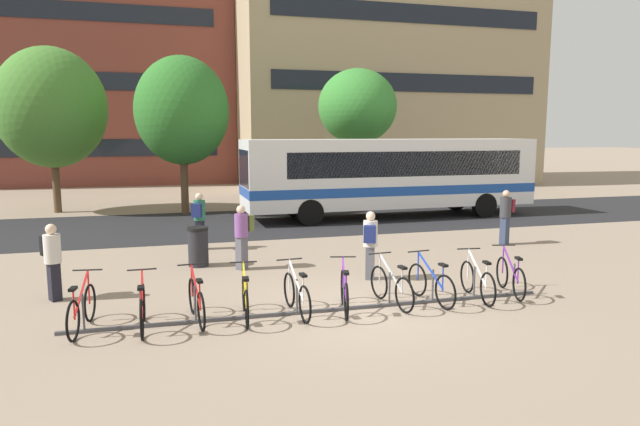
% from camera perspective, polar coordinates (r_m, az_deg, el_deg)
% --- Properties ---
extents(ground, '(200.00, 200.00, 0.00)m').
position_cam_1_polar(ground, '(11.26, 4.43, -9.75)').
color(ground, gray).
extents(bus_lane_asphalt, '(80.00, 7.20, 0.01)m').
position_cam_1_polar(bus_lane_asphalt, '(21.84, -5.67, -0.96)').
color(bus_lane_asphalt, '#232326').
rests_on(bus_lane_asphalt, ground).
extents(city_bus, '(12.06, 2.71, 3.20)m').
position_cam_1_polar(city_bus, '(23.08, 7.01, 3.94)').
color(city_bus, white).
rests_on(city_bus, ground).
extents(bike_rack, '(9.52, 0.14, 0.70)m').
position_cam_1_polar(bike_rack, '(11.03, 0.08, -9.62)').
color(bike_rack, '#47474C').
rests_on(bike_rack, ground).
extents(parked_bicycle_red_0, '(0.52, 1.71, 0.99)m').
position_cam_1_polar(parked_bicycle_red_0, '(10.80, -23.11, -9.06)').
color(parked_bicycle_red_0, black).
rests_on(parked_bicycle_red_0, ground).
extents(parked_bicycle_red_1, '(0.52, 1.72, 0.99)m').
position_cam_1_polar(parked_bicycle_red_1, '(10.48, -17.63, -9.30)').
color(parked_bicycle_red_1, black).
rests_on(parked_bicycle_red_1, ground).
extents(parked_bicycle_red_2, '(0.52, 1.72, 0.99)m').
position_cam_1_polar(parked_bicycle_red_2, '(10.65, -12.48, -8.82)').
color(parked_bicycle_red_2, black).
rests_on(parked_bicycle_red_2, ground).
extents(parked_bicycle_yellow_3, '(0.52, 1.72, 0.99)m').
position_cam_1_polar(parked_bicycle_yellow_3, '(10.65, -7.62, -8.70)').
color(parked_bicycle_yellow_3, black).
rests_on(parked_bicycle_yellow_3, ground).
extents(parked_bicycle_white_4, '(0.52, 1.72, 0.99)m').
position_cam_1_polar(parked_bicycle_white_4, '(10.81, -2.39, -8.37)').
color(parked_bicycle_white_4, black).
rests_on(parked_bicycle_white_4, ground).
extents(parked_bicycle_purple_5, '(0.61, 1.68, 0.99)m').
position_cam_1_polar(parked_bicycle_purple_5, '(11.00, 2.51, -8.08)').
color(parked_bicycle_purple_5, black).
rests_on(parked_bicycle_purple_5, ground).
extents(parked_bicycle_silver_6, '(0.52, 1.72, 0.99)m').
position_cam_1_polar(parked_bicycle_silver_6, '(11.45, 7.28, -7.49)').
color(parked_bicycle_silver_6, black).
rests_on(parked_bicycle_silver_6, ground).
extents(parked_bicycle_blue_7, '(0.52, 1.72, 0.99)m').
position_cam_1_polar(parked_bicycle_blue_7, '(11.77, 11.23, -7.14)').
color(parked_bicycle_blue_7, black).
rests_on(parked_bicycle_blue_7, ground).
extents(parked_bicycle_white_8, '(0.52, 1.72, 0.99)m').
position_cam_1_polar(parked_bicycle_white_8, '(12.22, 15.73, -6.73)').
color(parked_bicycle_white_8, black).
rests_on(parked_bicycle_white_8, ground).
extents(parked_bicycle_purple_9, '(0.61, 1.68, 0.99)m').
position_cam_1_polar(parked_bicycle_purple_9, '(12.81, 18.83, -6.17)').
color(parked_bicycle_purple_9, black).
rests_on(parked_bicycle_purple_9, ground).
extents(commuter_navy_pack_0, '(0.49, 0.60, 1.63)m').
position_cam_1_polar(commuter_navy_pack_0, '(13.24, 5.14, -2.84)').
color(commuter_navy_pack_0, '#565660').
rests_on(commuter_navy_pack_0, ground).
extents(commuter_maroon_pack_1, '(0.60, 0.52, 1.71)m').
position_cam_1_polar(commuter_maroon_pack_1, '(18.28, 18.42, -0.03)').
color(commuter_maroon_pack_1, '#2D3851').
rests_on(commuter_maroon_pack_1, ground).
extents(commuter_olive_pack_2, '(0.60, 0.57, 1.65)m').
position_cam_1_polar(commuter_olive_pack_2, '(14.33, -7.92, -1.98)').
color(commuter_olive_pack_2, '#565660').
rests_on(commuter_olive_pack_2, ground).
extents(commuter_navy_pack_3, '(0.48, 0.60, 1.70)m').
position_cam_1_polar(commuter_navy_pack_3, '(16.96, -12.20, -0.41)').
color(commuter_navy_pack_3, black).
rests_on(commuter_navy_pack_3, ground).
extents(commuter_black_pack_4, '(0.52, 0.60, 1.62)m').
position_cam_1_polar(commuter_black_pack_4, '(12.84, -25.63, -4.02)').
color(commuter_black_pack_4, black).
rests_on(commuter_black_pack_4, ground).
extents(trash_bin, '(0.55, 0.55, 1.03)m').
position_cam_1_polar(trash_bin, '(14.95, -12.31, -3.36)').
color(trash_bin, '#232328').
rests_on(trash_bin, ground).
extents(street_tree_0, '(3.89, 3.89, 6.60)m').
position_cam_1_polar(street_tree_0, '(28.28, 3.84, 10.76)').
color(street_tree_0, brown).
rests_on(street_tree_0, ground).
extents(street_tree_1, '(4.58, 4.58, 7.07)m').
position_cam_1_polar(street_tree_1, '(26.82, -25.71, 9.63)').
color(street_tree_1, brown).
rests_on(street_tree_1, ground).
extents(street_tree_2, '(3.92, 3.92, 6.65)m').
position_cam_1_polar(street_tree_2, '(24.62, -13.89, 10.07)').
color(street_tree_2, brown).
rests_on(street_tree_2, ground).
extents(building_left_wing, '(22.58, 10.11, 20.79)m').
position_cam_1_polar(building_left_wing, '(44.20, -24.88, 16.49)').
color(building_left_wing, brown).
rests_on(building_left_wing, ground).
extents(building_right_wing, '(19.65, 10.35, 20.24)m').
position_cam_1_polar(building_right_wing, '(40.54, 6.17, 17.61)').
color(building_right_wing, tan).
rests_on(building_right_wing, ground).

